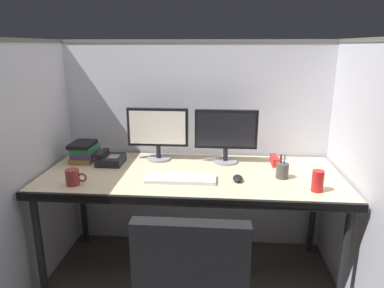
{
  "coord_description": "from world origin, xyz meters",
  "views": [
    {
      "loc": [
        0.17,
        -1.8,
        1.53
      ],
      "look_at": [
        0.0,
        0.35,
        0.92
      ],
      "focal_mm": 32.6,
      "sensor_mm": 36.0,
      "label": 1
    }
  ],
  "objects_px": {
    "computer_mouse": "(238,178)",
    "coffee_mug": "(73,177)",
    "keyboard_main": "(181,179)",
    "monitor_left": "(158,130)",
    "red_stapler": "(274,160)",
    "pen_cup": "(282,171)",
    "monitor_right": "(226,133)",
    "book_stack": "(85,152)",
    "desk_phone": "(110,159)",
    "desk": "(191,181)",
    "soda_can": "(318,181)"
  },
  "relations": [
    {
      "from": "monitor_right",
      "to": "computer_mouse",
      "type": "xyz_separation_m",
      "value": [
        0.07,
        -0.35,
        -0.2
      ]
    },
    {
      "from": "desk",
      "to": "monitor_left",
      "type": "bearing_deg",
      "value": 134.01
    },
    {
      "from": "desk",
      "to": "computer_mouse",
      "type": "xyz_separation_m",
      "value": [
        0.29,
        -0.1,
        0.07
      ]
    },
    {
      "from": "monitor_left",
      "to": "soda_can",
      "type": "bearing_deg",
      "value": -26.25
    },
    {
      "from": "monitor_left",
      "to": "red_stapler",
      "type": "bearing_deg",
      "value": -2.83
    },
    {
      "from": "monitor_left",
      "to": "desk_phone",
      "type": "relative_size",
      "value": 2.26
    },
    {
      "from": "coffee_mug",
      "to": "keyboard_main",
      "type": "bearing_deg",
      "value": 10.86
    },
    {
      "from": "soda_can",
      "to": "desk",
      "type": "bearing_deg",
      "value": 163.23
    },
    {
      "from": "computer_mouse",
      "to": "book_stack",
      "type": "bearing_deg",
      "value": 164.15
    },
    {
      "from": "keyboard_main",
      "to": "red_stapler",
      "type": "relative_size",
      "value": 2.87
    },
    {
      "from": "pen_cup",
      "to": "red_stapler",
      "type": "bearing_deg",
      "value": 92.02
    },
    {
      "from": "keyboard_main",
      "to": "monitor_left",
      "type": "bearing_deg",
      "value": 117.68
    },
    {
      "from": "computer_mouse",
      "to": "coffee_mug",
      "type": "relative_size",
      "value": 0.76
    },
    {
      "from": "red_stapler",
      "to": "desk_phone",
      "type": "bearing_deg",
      "value": -175.92
    },
    {
      "from": "soda_can",
      "to": "pen_cup",
      "type": "height_order",
      "value": "pen_cup"
    },
    {
      "from": "monitor_right",
      "to": "computer_mouse",
      "type": "height_order",
      "value": "monitor_right"
    },
    {
      "from": "monitor_right",
      "to": "desk_phone",
      "type": "height_order",
      "value": "monitor_right"
    },
    {
      "from": "book_stack",
      "to": "desk_phone",
      "type": "relative_size",
      "value": 1.16
    },
    {
      "from": "monitor_left",
      "to": "keyboard_main",
      "type": "distance_m",
      "value": 0.48
    },
    {
      "from": "desk",
      "to": "keyboard_main",
      "type": "height_order",
      "value": "keyboard_main"
    },
    {
      "from": "monitor_right",
      "to": "pen_cup",
      "type": "distance_m",
      "value": 0.47
    },
    {
      "from": "desk_phone",
      "to": "keyboard_main",
      "type": "bearing_deg",
      "value": -27.13
    },
    {
      "from": "red_stapler",
      "to": "book_stack",
      "type": "relative_size",
      "value": 0.68
    },
    {
      "from": "keyboard_main",
      "to": "book_stack",
      "type": "bearing_deg",
      "value": 155.95
    },
    {
      "from": "monitor_left",
      "to": "pen_cup",
      "type": "bearing_deg",
      "value": -19.8
    },
    {
      "from": "monitor_right",
      "to": "red_stapler",
      "type": "bearing_deg",
      "value": -2.69
    },
    {
      "from": "monitor_left",
      "to": "red_stapler",
      "type": "distance_m",
      "value": 0.84
    },
    {
      "from": "keyboard_main",
      "to": "red_stapler",
      "type": "xyz_separation_m",
      "value": [
        0.61,
        0.35,
        0.02
      ]
    },
    {
      "from": "keyboard_main",
      "to": "book_stack",
      "type": "relative_size",
      "value": 1.95
    },
    {
      "from": "monitor_left",
      "to": "soda_can",
      "type": "relative_size",
      "value": 3.52
    },
    {
      "from": "pen_cup",
      "to": "coffee_mug",
      "type": "height_order",
      "value": "pen_cup"
    },
    {
      "from": "desk",
      "to": "book_stack",
      "type": "distance_m",
      "value": 0.81
    },
    {
      "from": "desk",
      "to": "keyboard_main",
      "type": "bearing_deg",
      "value": -114.11
    },
    {
      "from": "red_stapler",
      "to": "coffee_mug",
      "type": "relative_size",
      "value": 1.19
    },
    {
      "from": "desk_phone",
      "to": "coffee_mug",
      "type": "height_order",
      "value": "coffee_mug"
    },
    {
      "from": "coffee_mug",
      "to": "book_stack",
      "type": "bearing_deg",
      "value": 102.78
    },
    {
      "from": "monitor_right",
      "to": "computer_mouse",
      "type": "distance_m",
      "value": 0.4
    },
    {
      "from": "red_stapler",
      "to": "pen_cup",
      "type": "xyz_separation_m",
      "value": [
        0.01,
        -0.26,
        0.02
      ]
    },
    {
      "from": "keyboard_main",
      "to": "computer_mouse",
      "type": "xyz_separation_m",
      "value": [
        0.35,
        0.02,
        0.01
      ]
    },
    {
      "from": "monitor_left",
      "to": "pen_cup",
      "type": "relative_size",
      "value": 2.75
    },
    {
      "from": "red_stapler",
      "to": "pen_cup",
      "type": "bearing_deg",
      "value": -87.98
    },
    {
      "from": "monitor_left",
      "to": "soda_can",
      "type": "distance_m",
      "value": 1.11
    },
    {
      "from": "keyboard_main",
      "to": "desk_phone",
      "type": "height_order",
      "value": "desk_phone"
    },
    {
      "from": "soda_can",
      "to": "book_stack",
      "type": "height_order",
      "value": "book_stack"
    },
    {
      "from": "book_stack",
      "to": "pen_cup",
      "type": "height_order",
      "value": "pen_cup"
    },
    {
      "from": "computer_mouse",
      "to": "coffee_mug",
      "type": "height_order",
      "value": "coffee_mug"
    },
    {
      "from": "keyboard_main",
      "to": "coffee_mug",
      "type": "height_order",
      "value": "coffee_mug"
    },
    {
      "from": "monitor_left",
      "to": "coffee_mug",
      "type": "bearing_deg",
      "value": -129.46
    },
    {
      "from": "red_stapler",
      "to": "soda_can",
      "type": "relative_size",
      "value": 1.23
    },
    {
      "from": "red_stapler",
      "to": "book_stack",
      "type": "distance_m",
      "value": 1.34
    }
  ]
}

